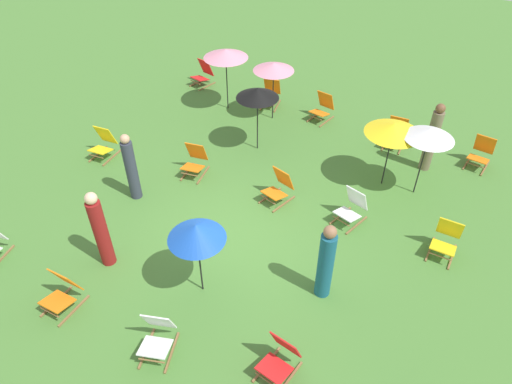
{
  "coord_description": "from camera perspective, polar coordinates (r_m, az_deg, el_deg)",
  "views": [
    {
      "loc": [
        3.62,
        -5.74,
        6.99
      ],
      "look_at": [
        0.0,
        1.2,
        0.5
      ],
      "focal_mm": 32.36,
      "sensor_mm": 36.0,
      "label": 1
    }
  ],
  "objects": [
    {
      "name": "deckchair_11",
      "position": [
        13.67,
        8.22,
        10.27
      ],
      "size": [
        0.62,
        0.84,
        0.83
      ],
      "rotation": [
        0.0,
        0.0,
        -0.21
      ],
      "color": "olive",
      "rests_on": "ground"
    },
    {
      "name": "deckchair_3",
      "position": [
        10.03,
        22.43,
        -5.41
      ],
      "size": [
        0.5,
        0.78,
        0.83
      ],
      "rotation": [
        0.0,
        0.0,
        -0.04
      ],
      "color": "olive",
      "rests_on": "ground"
    },
    {
      "name": "deckchair_9",
      "position": [
        11.43,
        -7.57,
        3.86
      ],
      "size": [
        0.59,
        0.83,
        0.83
      ],
      "rotation": [
        0.0,
        0.0,
        0.17
      ],
      "color": "olive",
      "rests_on": "ground"
    },
    {
      "name": "umbrella_1",
      "position": [
        13.04,
        2.2,
        15.2
      ],
      "size": [
        1.14,
        1.14,
        1.71
      ],
      "color": "black",
      "rests_on": "ground"
    },
    {
      "name": "deckchair_4",
      "position": [
        9.1,
        -22.82,
        -11.3
      ],
      "size": [
        0.48,
        0.76,
        0.83
      ],
      "rotation": [
        0.0,
        0.0,
        -0.0
      ],
      "color": "olive",
      "rests_on": "ground"
    },
    {
      "name": "umbrella_4",
      "position": [
        10.76,
        16.64,
        7.51
      ],
      "size": [
        1.28,
        1.28,
        1.67
      ],
      "color": "black",
      "rests_on": "ground"
    },
    {
      "name": "umbrella_5",
      "position": [
        11.59,
        0.19,
        12.13
      ],
      "size": [
        1.08,
        1.08,
        1.77
      ],
      "color": "black",
      "rests_on": "ground"
    },
    {
      "name": "umbrella_0",
      "position": [
        10.67,
        20.7,
        6.78
      ],
      "size": [
        1.09,
        1.09,
        1.76
      ],
      "color": "black",
      "rests_on": "ground"
    },
    {
      "name": "deckchair_8",
      "position": [
        15.61,
        -6.57,
        14.3
      ],
      "size": [
        0.64,
        0.85,
        0.83
      ],
      "rotation": [
        0.0,
        0.0,
        -0.23
      ],
      "color": "olive",
      "rests_on": "ground"
    },
    {
      "name": "deckchair_6",
      "position": [
        12.92,
        16.94,
        6.97
      ],
      "size": [
        0.5,
        0.77,
        0.83
      ],
      "rotation": [
        0.0,
        0.0,
        0.03
      ],
      "color": "olive",
      "rests_on": "ground"
    },
    {
      "name": "umbrella_2",
      "position": [
        7.87,
        -7.39,
        -4.93
      ],
      "size": [
        1.02,
        1.02,
        1.67
      ],
      "color": "black",
      "rests_on": "ground"
    },
    {
      "name": "person_3",
      "position": [
        8.35,
        8.62,
        -8.65
      ],
      "size": [
        0.3,
        0.3,
        1.7
      ],
      "rotation": [
        0.0,
        0.0,
        1.55
      ],
      "color": "#195972",
      "rests_on": "ground"
    },
    {
      "name": "umbrella_3",
      "position": [
        13.55,
        -3.77,
        16.7
      ],
      "size": [
        1.27,
        1.27,
        1.85
      ],
      "color": "black",
      "rests_on": "ground"
    },
    {
      "name": "ground_plane",
      "position": [
        9.74,
        -3.29,
        -6.27
      ],
      "size": [
        40.0,
        40.0,
        0.0
      ],
      "primitive_type": "plane",
      "color": "#477A33"
    },
    {
      "name": "person_0",
      "position": [
        9.24,
        -18.67,
        -4.52
      ],
      "size": [
        0.36,
        0.36,
        1.78
      ],
      "rotation": [
        0.0,
        0.0,
        1.97
      ],
      "color": "maroon",
      "rests_on": "ground"
    },
    {
      "name": "person_1",
      "position": [
        11.99,
        20.92,
        6.2
      ],
      "size": [
        0.29,
        0.29,
        1.81
      ],
      "rotation": [
        0.0,
        0.0,
        6.22
      ],
      "color": "#72664C",
      "rests_on": "ground"
    },
    {
      "name": "person_2",
      "position": [
        10.7,
        -15.19,
        2.87
      ],
      "size": [
        0.36,
        0.36,
        1.7
      ],
      "rotation": [
        0.0,
        0.0,
        2.19
      ],
      "color": "#333847",
      "rests_on": "ground"
    },
    {
      "name": "deckchair_7",
      "position": [
        14.28,
        1.86,
        12.02
      ],
      "size": [
        0.62,
        0.84,
        0.83
      ],
      "rotation": [
        0.0,
        0.0,
        0.2
      ],
      "color": "olive",
      "rests_on": "ground"
    },
    {
      "name": "deckchair_0",
      "position": [
        12.58,
        -18.34,
        5.69
      ],
      "size": [
        0.54,
        0.8,
        0.83
      ],
      "rotation": [
        0.0,
        0.0,
        0.08
      ],
      "color": "olive",
      "rests_on": "ground"
    },
    {
      "name": "deckchair_13",
      "position": [
        8.06,
        -12.09,
        -16.96
      ],
      "size": [
        0.69,
        0.87,
        0.83
      ],
      "rotation": [
        0.0,
        0.0,
        0.31
      ],
      "color": "olive",
      "rests_on": "ground"
    },
    {
      "name": "deckchair_12",
      "position": [
        7.69,
        3.0,
        -19.8
      ],
      "size": [
        0.59,
        0.83,
        0.83
      ],
      "rotation": [
        0.0,
        0.0,
        -0.17
      ],
      "color": "olive",
      "rests_on": "ground"
    },
    {
      "name": "deckchair_10",
      "position": [
        10.52,
        2.84,
        0.62
      ],
      "size": [
        0.67,
        0.86,
        0.83
      ],
      "rotation": [
        0.0,
        0.0,
        -0.29
      ],
      "color": "olive",
      "rests_on": "ground"
    },
    {
      "name": "deckchair_5",
      "position": [
        12.9,
        26.05,
        4.37
      ],
      "size": [
        0.58,
        0.82,
        0.83
      ],
      "rotation": [
        0.0,
        0.0,
        -0.15
      ],
      "color": "olive",
      "rests_on": "ground"
    },
    {
      "name": "deckchair_1",
      "position": [
        10.19,
        11.77,
        -1.89
      ],
      "size": [
        0.68,
        0.87,
        0.83
      ],
      "rotation": [
        0.0,
        0.0,
        -0.31
      ],
      "color": "olive",
      "rests_on": "ground"
    }
  ]
}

